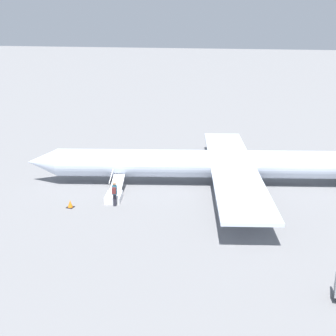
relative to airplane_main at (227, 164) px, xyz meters
The scene contains 5 objects.
ground_plane 1.93m from the airplane_main, 18.31° to the left, with size 600.00×600.00×0.00m, color slate.
airplane_main is the anchor object (origin of this frame).
boarding_stairs 9.36m from the airplane_main, 41.51° to the left, with size 2.24×4.12×1.52m.
passenger 9.75m from the airplane_main, 50.03° to the left, with size 0.43×0.57×1.74m.
traffic_cone_near_stairs 12.70m from the airplane_main, 44.37° to the left, with size 0.48×0.48×0.53m.
Camera 1 is at (-8.87, 34.79, 11.81)m, focal length 50.00 mm.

